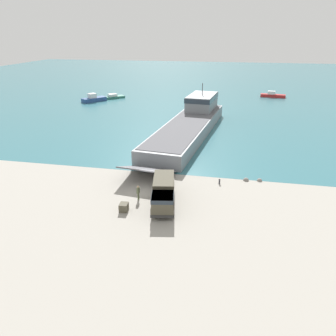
{
  "coord_description": "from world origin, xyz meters",
  "views": [
    {
      "loc": [
        9.32,
        -34.92,
        17.98
      ],
      "look_at": [
        1.9,
        2.28,
        2.11
      ],
      "focal_mm": 35.0,
      "sensor_mm": 36.0,
      "label": 1
    }
  ],
  "objects_px": {
    "moored_boat_c": "(111,97)",
    "mooring_bollard": "(219,181)",
    "moored_boat_a": "(273,95)",
    "cargo_crate": "(124,207)",
    "soldier_on_ramp": "(138,192)",
    "moored_boat_b": "(94,99)",
    "military_truck": "(163,192)",
    "landing_craft": "(191,121)"
  },
  "relations": [
    {
      "from": "moored_boat_a",
      "to": "cargo_crate",
      "type": "relative_size",
      "value": 6.9
    },
    {
      "from": "landing_craft",
      "to": "soldier_on_ramp",
      "type": "height_order",
      "value": "landing_craft"
    },
    {
      "from": "landing_craft",
      "to": "mooring_bollard",
      "type": "bearing_deg",
      "value": -67.31
    },
    {
      "from": "moored_boat_c",
      "to": "mooring_bollard",
      "type": "xyz_separation_m",
      "value": [
        33.87,
        -51.86,
        -0.05
      ]
    },
    {
      "from": "moored_boat_c",
      "to": "landing_craft",
      "type": "bearing_deg",
      "value": -178.99
    },
    {
      "from": "military_truck",
      "to": "cargo_crate",
      "type": "distance_m",
      "value": 4.63
    },
    {
      "from": "moored_boat_a",
      "to": "cargo_crate",
      "type": "distance_m",
      "value": 75.39
    },
    {
      "from": "soldier_on_ramp",
      "to": "moored_boat_b",
      "type": "xyz_separation_m",
      "value": [
        -28.06,
        52.92,
        -0.3
      ]
    },
    {
      "from": "moored_boat_a",
      "to": "moored_boat_c",
      "type": "xyz_separation_m",
      "value": [
        -46.11,
        -11.37,
        -0.15
      ]
    },
    {
      "from": "military_truck",
      "to": "moored_boat_c",
      "type": "bearing_deg",
      "value": -164.39
    },
    {
      "from": "moored_boat_a",
      "to": "moored_boat_c",
      "type": "relative_size",
      "value": 0.95
    },
    {
      "from": "cargo_crate",
      "to": "military_truck",
      "type": "bearing_deg",
      "value": 30.27
    },
    {
      "from": "landing_craft",
      "to": "cargo_crate",
      "type": "distance_m",
      "value": 32.17
    },
    {
      "from": "moored_boat_c",
      "to": "cargo_crate",
      "type": "distance_m",
      "value": 65.33
    },
    {
      "from": "landing_craft",
      "to": "soldier_on_ramp",
      "type": "relative_size",
      "value": 22.9
    },
    {
      "from": "moored_boat_c",
      "to": "moored_boat_b",
      "type": "bearing_deg",
      "value": 106.25
    },
    {
      "from": "military_truck",
      "to": "moored_boat_c",
      "type": "relative_size",
      "value": 1.0
    },
    {
      "from": "moored_boat_b",
      "to": "mooring_bollard",
      "type": "distance_m",
      "value": 59.62
    },
    {
      "from": "mooring_bollard",
      "to": "soldier_on_ramp",
      "type": "bearing_deg",
      "value": -145.37
    },
    {
      "from": "mooring_bollard",
      "to": "cargo_crate",
      "type": "bearing_deg",
      "value": -137.82
    },
    {
      "from": "landing_craft",
      "to": "cargo_crate",
      "type": "xyz_separation_m",
      "value": [
        -3.07,
        -31.99,
        -1.51
      ]
    },
    {
      "from": "moored_boat_a",
      "to": "soldier_on_ramp",
      "type": "bearing_deg",
      "value": -9.62
    },
    {
      "from": "moored_boat_b",
      "to": "cargo_crate",
      "type": "distance_m",
      "value": 61.92
    },
    {
      "from": "landing_craft",
      "to": "moored_boat_c",
      "type": "distance_m",
      "value": 39.57
    },
    {
      "from": "moored_boat_c",
      "to": "mooring_bollard",
      "type": "distance_m",
      "value": 61.94
    },
    {
      "from": "moored_boat_b",
      "to": "moored_boat_c",
      "type": "bearing_deg",
      "value": 95.92
    },
    {
      "from": "military_truck",
      "to": "moored_boat_c",
      "type": "height_order",
      "value": "military_truck"
    },
    {
      "from": "soldier_on_ramp",
      "to": "mooring_bollard",
      "type": "bearing_deg",
      "value": -136.95
    },
    {
      "from": "soldier_on_ramp",
      "to": "cargo_crate",
      "type": "distance_m",
      "value": 2.9
    },
    {
      "from": "moored_boat_a",
      "to": "moored_boat_c",
      "type": "height_order",
      "value": "moored_boat_a"
    },
    {
      "from": "military_truck",
      "to": "moored_boat_b",
      "type": "bearing_deg",
      "value": -159.73
    },
    {
      "from": "soldier_on_ramp",
      "to": "moored_boat_a",
      "type": "bearing_deg",
      "value": -98.53
    },
    {
      "from": "cargo_crate",
      "to": "landing_craft",
      "type": "bearing_deg",
      "value": 84.52
    },
    {
      "from": "soldier_on_ramp",
      "to": "moored_boat_b",
      "type": "bearing_deg",
      "value": -53.64
    },
    {
      "from": "mooring_bollard",
      "to": "moored_boat_c",
      "type": "bearing_deg",
      "value": 123.15
    },
    {
      "from": "landing_craft",
      "to": "military_truck",
      "type": "xyz_separation_m",
      "value": [
        0.83,
        -29.72,
        -0.47
      ]
    },
    {
      "from": "moored_boat_c",
      "to": "mooring_bollard",
      "type": "height_order",
      "value": "moored_boat_c"
    },
    {
      "from": "military_truck",
      "to": "moored_boat_b",
      "type": "height_order",
      "value": "military_truck"
    },
    {
      "from": "moored_boat_a",
      "to": "moored_boat_b",
      "type": "xyz_separation_m",
      "value": [
        -49.22,
        -16.48,
        0.17
      ]
    },
    {
      "from": "military_truck",
      "to": "moored_boat_a",
      "type": "distance_m",
      "value": 72.15
    },
    {
      "from": "landing_craft",
      "to": "moored_boat_b",
      "type": "relative_size",
      "value": 6.1
    },
    {
      "from": "military_truck",
      "to": "moored_boat_a",
      "type": "xyz_separation_m",
      "value": [
        18.12,
        69.83,
        -0.89
      ]
    }
  ]
}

